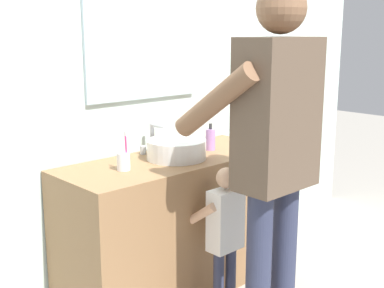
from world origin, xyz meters
name	(u,v)px	position (x,y,z in m)	size (l,w,h in m)	color
back_wall	(138,61)	(0.00, 0.62, 1.35)	(4.40, 0.10, 2.70)	silver
vanity_cabinet	(175,224)	(0.00, 0.30, 0.41)	(1.38, 0.54, 0.81)	olive
sink_basin	(176,149)	(0.00, 0.28, 0.87)	(0.34, 0.34, 0.11)	silver
faucet	(153,139)	(0.00, 0.49, 0.89)	(0.18, 0.14, 0.18)	#B7BABF
toothbrush_cup	(124,161)	(-0.36, 0.29, 0.86)	(0.07, 0.07, 0.21)	silver
soap_bottle	(210,139)	(0.30, 0.30, 0.88)	(0.06, 0.06, 0.16)	#B27FC6
child_toddler	(224,228)	(0.00, -0.10, 0.50)	(0.26, 0.26, 0.83)	#2D334C
adult_parent	(273,137)	(0.00, -0.41, 1.04)	(0.54, 0.57, 1.74)	#2D334C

